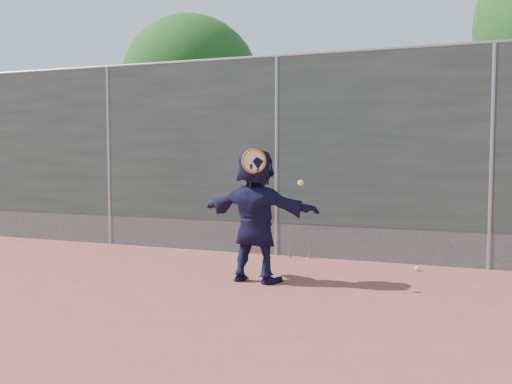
% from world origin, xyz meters
% --- Properties ---
extents(ground, '(80.00, 80.00, 0.00)m').
position_xyz_m(ground, '(0.00, 0.00, 0.00)').
color(ground, '#9E4C42').
rests_on(ground, ground).
extents(player, '(1.56, 0.64, 1.63)m').
position_xyz_m(player, '(0.34, 1.73, 0.82)').
color(player, '#151335').
rests_on(player, ground).
extents(ball_ground, '(0.07, 0.07, 0.07)m').
position_xyz_m(ball_ground, '(2.12, 3.05, 0.03)').
color(ball_ground, '#F3F636').
rests_on(ball_ground, ground).
extents(fence, '(20.00, 0.06, 3.03)m').
position_xyz_m(fence, '(-0.00, 3.50, 1.58)').
color(fence, '#38423D').
rests_on(fence, ground).
extents(swing_action, '(0.72, 0.17, 0.51)m').
position_xyz_m(swing_action, '(0.44, 1.54, 1.42)').
color(swing_action, '#C36812').
rests_on(swing_action, ground).
extents(tree_left, '(3.15, 3.00, 4.53)m').
position_xyz_m(tree_left, '(-2.85, 6.55, 2.94)').
color(tree_left, '#382314').
rests_on(tree_left, ground).
extents(weed_clump, '(0.68, 0.07, 0.30)m').
position_xyz_m(weed_clump, '(0.29, 3.38, 0.13)').
color(weed_clump, '#387226').
rests_on(weed_clump, ground).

